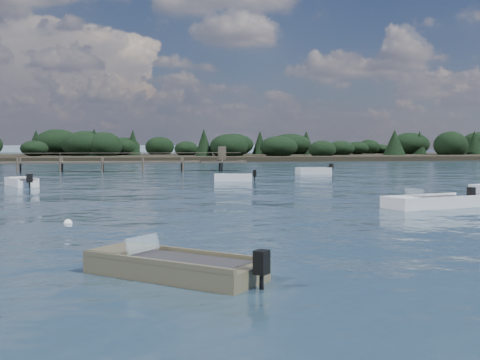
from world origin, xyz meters
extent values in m
plane|color=#172937|center=(0.00, 60.00, 0.00)|extent=(400.00, 400.00, 0.00)
cube|color=#B2B7BA|center=(11.71, 38.77, 0.11)|extent=(3.49, 1.78, 0.78)
cube|color=#B2B7BA|center=(10.46, 38.59, 0.57)|extent=(0.96, 1.30, 0.16)
cube|color=#262629|center=(11.98, 38.80, 0.48)|extent=(2.40, 1.37, 0.13)
cube|color=#B2B7BA|center=(11.80, 38.17, 0.57)|extent=(3.33, 0.59, 0.16)
cube|color=#B2B7BA|center=(11.63, 39.36, 0.57)|extent=(3.33, 0.59, 0.16)
cube|color=black|center=(13.61, 39.03, 0.70)|extent=(0.36, 0.42, 0.61)
cylinder|color=black|center=(13.61, 39.03, 0.17)|extent=(0.13, 0.13, 0.61)
cube|color=silver|center=(2.14, 29.07, 0.10)|extent=(3.12, 1.65, 0.69)
cube|color=silver|center=(1.03, 29.25, 0.50)|extent=(0.87, 1.17, 0.14)
cube|color=#262629|center=(2.37, 29.03, 0.42)|extent=(2.14, 1.26, 0.12)
cube|color=silver|center=(2.05, 28.54, 0.50)|extent=(2.94, 0.60, 0.14)
cube|color=silver|center=(2.22, 29.60, 0.50)|extent=(2.94, 0.60, 0.14)
cube|color=black|center=(3.81, 28.80, 0.62)|extent=(0.33, 0.38, 0.54)
cylinder|color=black|center=(3.81, 28.80, 0.15)|extent=(0.11, 0.11, 0.54)
cube|color=silver|center=(7.97, 7.94, 0.10)|extent=(4.86, 2.87, 0.67)
cube|color=silver|center=(6.30, 7.48, 0.49)|extent=(1.47, 1.78, 0.13)
cube|color=#262629|center=(8.33, 8.04, 0.41)|extent=(3.36, 2.15, 0.11)
cube|color=silver|center=(8.19, 7.17, 0.49)|extent=(4.44, 1.32, 0.13)
cube|color=silver|center=(7.76, 8.71, 0.49)|extent=(4.44, 1.32, 0.13)
cube|color=black|center=(10.38, 8.60, 0.60)|extent=(0.34, 0.38, 0.52)
cylinder|color=black|center=(10.38, 8.60, 0.14)|extent=(0.12, 0.12, 0.52)
cube|color=silver|center=(7.00, 7.67, 0.71)|extent=(0.47, 1.23, 0.40)
cube|color=silver|center=(-13.34, 25.93, 0.10)|extent=(2.76, 3.68, 0.72)
cube|color=silver|center=(-13.90, 27.10, 0.53)|extent=(1.51, 1.29, 0.14)
cube|color=#262629|center=(-13.22, 25.69, 0.44)|extent=(2.03, 2.58, 0.12)
cube|color=silver|center=(-13.92, 25.65, 0.53)|extent=(1.59, 3.12, 0.14)
cube|color=silver|center=(-12.75, 26.21, 0.53)|extent=(1.59, 3.12, 0.14)
cube|color=black|center=(-12.50, 24.20, 0.65)|extent=(0.44, 0.41, 0.57)
cylinder|color=black|center=(-12.50, 24.20, 0.16)|extent=(0.14, 0.14, 0.57)
cube|color=brown|center=(-4.74, -4.64, 0.09)|extent=(4.03, 3.80, 0.62)
cube|color=brown|center=(-5.89, -3.62, 0.45)|extent=(1.62, 1.65, 0.12)
cube|color=#262629|center=(-4.50, -4.85, 0.38)|extent=(2.86, 2.72, 0.11)
cube|color=brown|center=(-5.20, -5.16, 0.45)|extent=(3.11, 2.76, 0.12)
cube|color=brown|center=(-4.28, -4.12, 0.45)|extent=(3.11, 2.76, 0.12)
cube|color=black|center=(-3.07, -6.11, 0.56)|extent=(0.38, 0.39, 0.48)
cylinder|color=black|center=(-3.07, -6.11, 0.13)|extent=(0.12, 0.12, 0.48)
cube|color=silver|center=(-5.41, -4.05, 0.66)|extent=(0.82, 0.90, 0.37)
sphere|color=white|center=(-3.68, -4.04, 0.00)|extent=(0.32, 0.32, 0.32)
sphere|color=white|center=(-8.01, 5.02, 0.00)|extent=(0.32, 0.32, 0.32)
cube|color=#4C4338|center=(4.00, 48.00, 1.00)|extent=(5.00, 3.20, 0.18)
cube|color=#4C4338|center=(4.00, 48.00, 1.90)|extent=(0.80, 0.80, 1.60)
cylinder|color=#4C4338|center=(-17.47, 47.15, 0.40)|extent=(0.20, 0.20, 2.20)
cylinder|color=#4C4338|center=(-17.47, 48.85, 0.40)|extent=(0.20, 0.20, 2.20)
cylinder|color=#4C4338|center=(-13.20, 47.15, 0.40)|extent=(0.20, 0.20, 2.20)
cylinder|color=#4C4338|center=(-13.20, 48.85, 0.40)|extent=(0.20, 0.20, 2.20)
cylinder|color=#4C4338|center=(-8.93, 47.15, 0.40)|extent=(0.20, 0.20, 2.20)
cylinder|color=#4C4338|center=(-8.93, 48.85, 0.40)|extent=(0.20, 0.20, 2.20)
cylinder|color=#4C4338|center=(-4.67, 47.15, 0.40)|extent=(0.20, 0.20, 2.20)
cylinder|color=#4C4338|center=(-4.67, 48.85, 0.40)|extent=(0.20, 0.20, 2.20)
cylinder|color=#4C4338|center=(-0.40, 47.15, 0.40)|extent=(0.20, 0.20, 2.20)
cylinder|color=#4C4338|center=(-0.40, 48.85, 0.40)|extent=(0.20, 0.20, 2.20)
cylinder|color=#4C4338|center=(3.87, 47.15, 0.40)|extent=(0.20, 0.20, 2.20)
cylinder|color=#4C4338|center=(3.87, 48.85, 0.40)|extent=(0.20, 0.20, 2.20)
cube|color=black|center=(25.00, 100.00, 0.00)|extent=(190.00, 40.00, 1.60)
ellipsoid|color=black|center=(25.00, 100.00, 2.80)|extent=(180.50, 36.00, 4.40)
camera|label=1|loc=(-5.58, -17.83, 2.93)|focal=45.00mm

